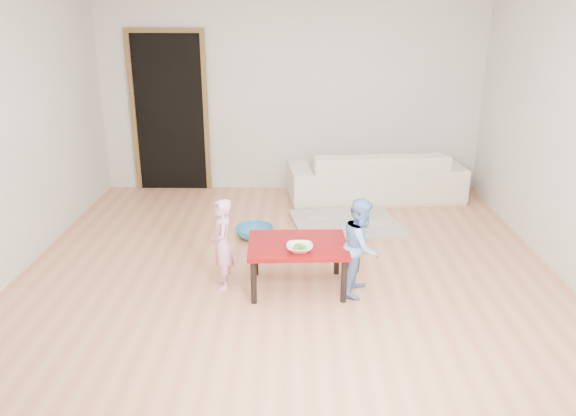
{
  "coord_description": "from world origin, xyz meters",
  "views": [
    {
      "loc": [
        0.06,
        -4.92,
        2.31
      ],
      "look_at": [
        0.0,
        -0.2,
        0.65
      ],
      "focal_mm": 35.0,
      "sensor_mm": 36.0,
      "label": 1
    }
  ],
  "objects_px": {
    "child_blue": "(361,246)",
    "basin": "(254,232)",
    "red_table": "(298,266)",
    "sofa": "(375,175)",
    "child_pink": "(222,244)",
    "bowl": "(300,248)"
  },
  "relations": [
    {
      "from": "basin",
      "to": "bowl",
      "type": "bearing_deg",
      "value": -69.95
    },
    {
      "from": "sofa",
      "to": "child_pink",
      "type": "bearing_deg",
      "value": 49.85
    },
    {
      "from": "red_table",
      "to": "child_blue",
      "type": "xyz_separation_m",
      "value": [
        0.54,
        -0.06,
        0.21
      ]
    },
    {
      "from": "red_table",
      "to": "sofa",
      "type": "bearing_deg",
      "value": 68.27
    },
    {
      "from": "sofa",
      "to": "child_pink",
      "type": "height_order",
      "value": "child_pink"
    },
    {
      "from": "child_blue",
      "to": "red_table",
      "type": "bearing_deg",
      "value": 102.57
    },
    {
      "from": "child_pink",
      "to": "child_blue",
      "type": "distance_m",
      "value": 1.2
    },
    {
      "from": "sofa",
      "to": "child_blue",
      "type": "height_order",
      "value": "child_blue"
    },
    {
      "from": "red_table",
      "to": "child_pink",
      "type": "bearing_deg",
      "value": 179.58
    },
    {
      "from": "red_table",
      "to": "basin",
      "type": "height_order",
      "value": "red_table"
    },
    {
      "from": "child_blue",
      "to": "basin",
      "type": "xyz_separation_m",
      "value": [
        -1.0,
        1.21,
        -0.36
      ]
    },
    {
      "from": "sofa",
      "to": "red_table",
      "type": "xyz_separation_m",
      "value": [
        -1.0,
        -2.52,
        -0.11
      ]
    },
    {
      "from": "sofa",
      "to": "child_pink",
      "type": "xyz_separation_m",
      "value": [
        -1.66,
        -2.51,
        0.09
      ]
    },
    {
      "from": "bowl",
      "to": "basin",
      "type": "bearing_deg",
      "value": 110.05
    },
    {
      "from": "red_table",
      "to": "child_blue",
      "type": "height_order",
      "value": "child_blue"
    },
    {
      "from": "child_pink",
      "to": "basin",
      "type": "height_order",
      "value": "child_pink"
    },
    {
      "from": "bowl",
      "to": "basin",
      "type": "distance_m",
      "value": 1.44
    },
    {
      "from": "red_table",
      "to": "bowl",
      "type": "bearing_deg",
      "value": -84.36
    },
    {
      "from": "child_pink",
      "to": "child_blue",
      "type": "xyz_separation_m",
      "value": [
        1.19,
        -0.07,
        0.02
      ]
    },
    {
      "from": "bowl",
      "to": "basin",
      "type": "relative_size",
      "value": 0.55
    },
    {
      "from": "child_pink",
      "to": "child_blue",
      "type": "height_order",
      "value": "child_blue"
    },
    {
      "from": "basin",
      "to": "child_pink",
      "type": "bearing_deg",
      "value": -99.54
    }
  ]
}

